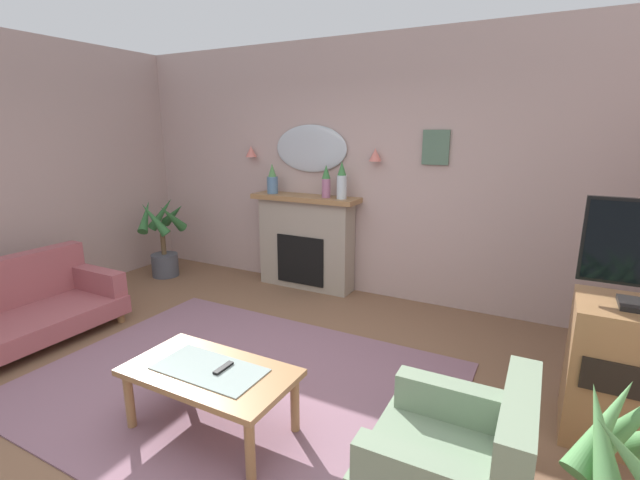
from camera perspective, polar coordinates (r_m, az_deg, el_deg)
The scene contains 17 objects.
floor at distance 3.58m, azimuth -12.56°, elevation -19.98°, with size 7.29×6.12×0.10m, color brown.
wall_back at distance 5.23m, azimuth 5.55°, elevation 8.93°, with size 7.29×0.10×2.94m, color #B29993.
patterned_rug at distance 3.67m, azimuth -10.49°, elevation -17.83°, with size 3.20×2.40×0.01m, color #7F5B6B.
fireplace at distance 5.47m, azimuth -1.88°, elevation -0.36°, with size 1.36×0.36×1.16m.
mantel_vase_right at distance 5.55m, azimuth -6.16°, elevation 7.62°, with size 0.14×0.14×0.37m.
mantel_vase_centre at distance 5.16m, azimuth 0.80°, elevation 7.57°, with size 0.10×0.10×0.38m.
mantel_vase_left at distance 5.08m, azimuth 2.82°, elevation 7.57°, with size 0.12×0.12×0.43m.
wall_mirror at distance 5.43m, azimuth -1.22°, elevation 11.70°, with size 0.96×0.06×0.56m, color #B2BCC6.
wall_sconce_left at distance 5.85m, azimuth -8.88°, elevation 11.22°, with size 0.14×0.14×0.14m, color #D17066.
wall_sconce_right at distance 5.02m, azimuth 7.14°, elevation 10.84°, with size 0.14×0.14×0.14m, color #D17066.
framed_picture at distance 4.88m, azimuth 14.71°, elevation 11.47°, with size 0.28×0.03×0.36m, color #4C6B56.
coffee_table at distance 3.06m, azimuth -14.00°, elevation -16.79°, with size 1.10×0.60×0.45m.
tv_remote at distance 3.00m, azimuth -12.35°, elevation -15.86°, with size 0.04×0.16×0.02m, color black.
floral_couch at distance 4.97m, azimuth -34.90°, elevation -7.50°, with size 0.86×1.72×0.76m.
armchair_by_coffee_table at distance 2.65m, azimuth 17.80°, elevation -24.59°, with size 0.83×0.83×0.71m.
tv_cabinet at distance 3.47m, azimuth 35.93°, elevation -14.07°, with size 0.80×0.57×0.90m.
potted_plant_corner_palm at distance 6.27m, azimuth -19.56°, elevation 0.08°, with size 0.62×0.65×1.06m.
Camera 1 is at (2.01, -2.20, 1.93)m, focal length 24.83 mm.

